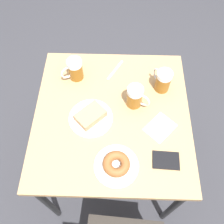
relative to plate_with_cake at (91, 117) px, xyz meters
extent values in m
plane|color=#333338|center=(-0.11, -0.03, -0.78)|extent=(8.00, 8.00, 0.00)
cube|color=tan|center=(-0.11, -0.03, -0.03)|extent=(0.81, 0.84, 0.03)
cylinder|color=black|center=(-0.47, -0.41, -0.41)|extent=(0.04, 0.04, 0.73)
cylinder|color=black|center=(0.26, -0.41, -0.41)|extent=(0.04, 0.04, 0.73)
cylinder|color=black|center=(-0.47, 0.35, -0.41)|extent=(0.04, 0.04, 0.73)
cylinder|color=black|center=(0.26, 0.35, -0.41)|extent=(0.04, 0.04, 0.73)
cylinder|color=white|center=(0.00, 0.00, -0.01)|extent=(0.23, 0.23, 0.01)
cube|color=tan|center=(0.00, 0.00, 0.01)|extent=(0.17, 0.17, 0.04)
cylinder|color=white|center=(-0.14, 0.25, -0.01)|extent=(0.21, 0.21, 0.01)
torus|color=brown|center=(-0.14, 0.25, 0.01)|extent=(0.13, 0.13, 0.04)
cylinder|color=#8C5619|center=(-0.38, -0.21, 0.03)|extent=(0.08, 0.08, 0.10)
cylinder|color=white|center=(-0.38, -0.21, 0.10)|extent=(0.08, 0.08, 0.03)
torus|color=silver|center=(-0.35, -0.24, 0.05)|extent=(0.05, 0.07, 0.08)
cylinder|color=#8C5619|center=(-0.22, -0.10, 0.03)|extent=(0.08, 0.08, 0.10)
cylinder|color=white|center=(-0.22, -0.10, 0.10)|extent=(0.08, 0.08, 0.03)
torus|color=silver|center=(-0.26, -0.08, 0.05)|extent=(0.08, 0.05, 0.08)
cylinder|color=#8C5619|center=(0.10, -0.27, 0.03)|extent=(0.08, 0.08, 0.10)
cylinder|color=white|center=(0.10, -0.27, 0.10)|extent=(0.08, 0.08, 0.03)
torus|color=silver|center=(0.14, -0.25, 0.05)|extent=(0.08, 0.05, 0.08)
cube|color=white|center=(-0.35, 0.04, -0.02)|extent=(0.18, 0.18, 0.00)
cube|color=silver|center=(-0.12, -0.33, -0.02)|extent=(0.09, 0.15, 0.00)
cube|color=black|center=(-0.37, 0.22, -0.02)|extent=(0.13, 0.09, 0.01)
camera|label=1|loc=(-0.13, 0.63, 1.10)|focal=40.00mm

